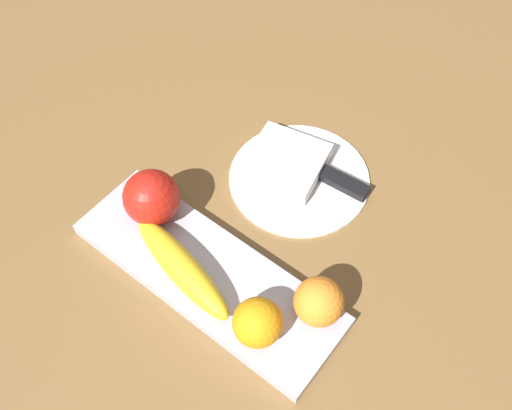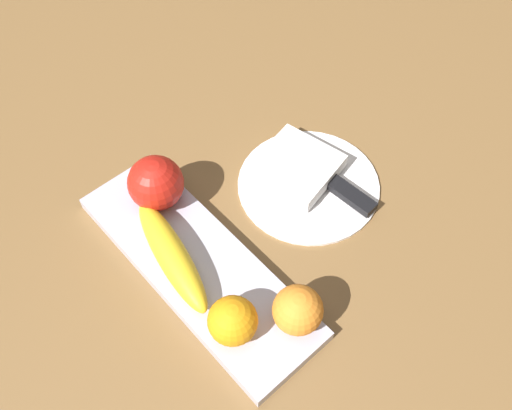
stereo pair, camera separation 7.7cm
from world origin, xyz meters
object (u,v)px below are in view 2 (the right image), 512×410
object	(u,v)px
orange_near_apple	(233,321)
knife	(339,188)
banana	(172,255)
dinner_plate	(309,184)
orange_near_banana	(298,310)
folded_napkin	(297,166)
fruit_tray	(198,265)
apple	(156,183)

from	to	relation	value
orange_near_apple	knife	xyz separation A→B (m)	(0.07, -0.26, -0.04)
banana	dinner_plate	distance (m)	0.24
orange_near_banana	knife	xyz separation A→B (m)	(0.11, -0.19, -0.04)
orange_near_banana	folded_napkin	world-z (taller)	orange_near_banana
fruit_tray	orange_near_banana	bearing A→B (deg)	-165.09
apple	banana	bearing A→B (deg)	153.49
banana	dinner_plate	size ratio (longest dim) A/B	0.89
orange_near_apple	banana	bearing A→B (deg)	-1.43
orange_near_banana	folded_napkin	bearing A→B (deg)	-44.37
knife	dinner_plate	bearing A→B (deg)	25.51
folded_napkin	knife	size ratio (longest dim) A/B	0.60
banana	orange_near_banana	world-z (taller)	orange_near_banana
orange_near_apple	orange_near_banana	xyz separation A→B (m)	(-0.04, -0.07, 0.00)
knife	fruit_tray	bearing A→B (deg)	76.22
knife	banana	bearing A→B (deg)	72.87
orange_near_apple	knife	distance (m)	0.27
apple	orange_near_apple	bearing A→B (deg)	167.13
apple	dinner_plate	size ratio (longest dim) A/B	0.37
dinner_plate	knife	world-z (taller)	knife
apple	orange_near_banana	size ratio (longest dim) A/B	1.25
fruit_tray	folded_napkin	bearing A→B (deg)	-82.85
fruit_tray	knife	size ratio (longest dim) A/B	2.09
fruit_tray	banana	size ratio (longest dim) A/B	2.03
banana	knife	world-z (taller)	banana
orange_near_banana	folded_napkin	xyz separation A→B (m)	(0.17, -0.17, -0.03)
orange_near_banana	knife	size ratio (longest dim) A/B	0.34
banana	knife	distance (m)	0.26
dinner_plate	folded_napkin	xyz separation A→B (m)	(0.03, -0.00, 0.02)
fruit_tray	orange_near_banana	size ratio (longest dim) A/B	6.13
banana	fruit_tray	bearing A→B (deg)	62.39
orange_near_apple	orange_near_banana	distance (m)	0.08
apple	banana	xyz separation A→B (m)	(-0.09, 0.05, -0.02)
banana	knife	bearing A→B (deg)	88.58
fruit_tray	knife	distance (m)	0.23
orange_near_apple	fruit_tray	bearing A→B (deg)	-14.42
dinner_plate	banana	bearing A→B (deg)	85.19
banana	orange_near_banana	bearing A→B (deg)	32.31
orange_near_banana	dinner_plate	size ratio (longest dim) A/B	0.30
apple	dinner_plate	world-z (taller)	apple
dinner_plate	orange_near_banana	bearing A→B (deg)	130.95
dinner_plate	knife	xyz separation A→B (m)	(-0.04, -0.02, 0.01)
apple	knife	bearing A→B (deg)	-126.31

